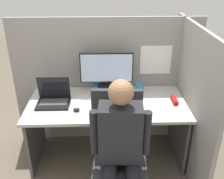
{
  "coord_description": "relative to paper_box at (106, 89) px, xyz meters",
  "views": [
    {
      "loc": [
        -0.02,
        -2.01,
        2.06
      ],
      "look_at": [
        0.05,
        0.19,
        0.97
      ],
      "focal_mm": 42.0,
      "sensor_mm": 36.0,
      "label": 1
    }
  ],
  "objects": [
    {
      "name": "desk",
      "position": [
        0.0,
        -0.25,
        -0.2
      ],
      "size": [
        1.66,
        0.78,
        0.72
      ],
      "color": "#B7B7B2",
      "rests_on": "ground"
    },
    {
      "name": "coffee_mug",
      "position": [
        0.38,
        -0.0,
        0.02
      ],
      "size": [
        0.09,
        0.09,
        0.1
      ],
      "color": "teal",
      "rests_on": "desk"
    },
    {
      "name": "carrot_toy",
      "position": [
        0.18,
        -0.43,
        -0.01
      ],
      "size": [
        0.04,
        0.12,
        0.04
      ],
      "color": "orange",
      "rests_on": "desk"
    },
    {
      "name": "cubicle_panel_back",
      "position": [
        0.01,
        0.16,
        0.01
      ],
      "size": [
        2.16,
        0.05,
        1.52
      ],
      "color": "gray",
      "rests_on": "ground"
    },
    {
      "name": "monitor",
      "position": [
        0.0,
        0.0,
        0.24
      ],
      "size": [
        0.58,
        0.21,
        0.39
      ],
      "color": "black",
      "rests_on": "paper_box"
    },
    {
      "name": "office_chair",
      "position": [
        0.09,
        -0.85,
        -0.2
      ],
      "size": [
        0.53,
        0.57,
        1.09
      ],
      "color": "#2D2D33",
      "rests_on": "ground"
    },
    {
      "name": "mouse",
      "position": [
        -0.3,
        -0.42,
        -0.02
      ],
      "size": [
        0.06,
        0.05,
        0.03
      ],
      "color": "black",
      "rests_on": "desk"
    },
    {
      "name": "paper_box",
      "position": [
        0.0,
        0.0,
        0.0
      ],
      "size": [
        0.28,
        0.22,
        0.07
      ],
      "color": "#236BAD",
      "rests_on": "desk"
    },
    {
      "name": "laptop",
      "position": [
        -0.55,
        -0.24,
        0.02
      ],
      "size": [
        0.33,
        0.26,
        0.27
      ],
      "color": "black",
      "rests_on": "desk"
    },
    {
      "name": "stapler",
      "position": [
        0.71,
        -0.26,
        -0.01
      ],
      "size": [
        0.05,
        0.16,
        0.04
      ],
      "color": "#A31919",
      "rests_on": "desk"
    },
    {
      "name": "person",
      "position": [
        0.1,
        -1.01,
        0.0
      ],
      "size": [
        0.48,
        0.42,
        1.29
      ],
      "color": "black",
      "rests_on": "ground"
    },
    {
      "name": "cubicle_panel_right",
      "position": [
        0.86,
        -0.33,
        0.01
      ],
      "size": [
        0.04,
        1.44,
        1.52
      ],
      "color": "gray",
      "rests_on": "ground"
    }
  ]
}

